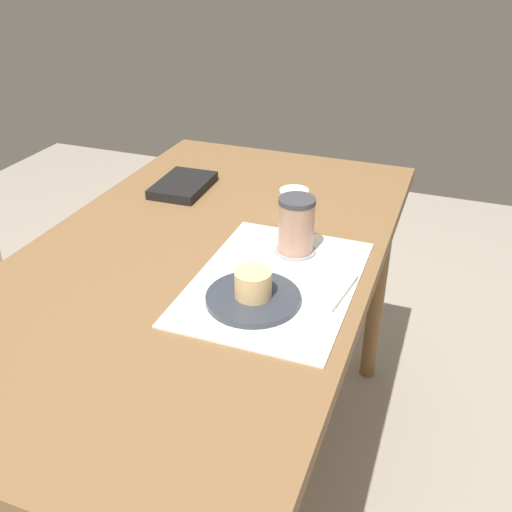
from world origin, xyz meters
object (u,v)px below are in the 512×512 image
at_px(pastry_plate, 253,298).
at_px(sugar_bowl, 294,200).
at_px(dining_table, 204,282).
at_px(coffee_mug, 297,224).
at_px(small_book, 183,185).
at_px(pastry, 253,284).

relative_size(pastry_plate, sugar_bowl, 2.49).
height_order(dining_table, pastry_plate, pastry_plate).
height_order(dining_table, coffee_mug, coffee_mug).
xyz_separation_m(dining_table, sugar_bowl, (0.26, -0.12, 0.11)).
bearing_deg(coffee_mug, small_book, 59.81).
height_order(dining_table, sugar_bowl, sugar_bowl).
relative_size(coffee_mug, small_book, 0.65).
height_order(pastry_plate, small_book, small_book).
xyz_separation_m(pastry_plate, pastry, (0.00, 0.00, 0.03)).
distance_m(dining_table, coffee_mug, 0.25).
bearing_deg(small_book, pastry, -141.79).
relative_size(dining_table, coffee_mug, 10.91).
distance_m(coffee_mug, sugar_bowl, 0.22).
height_order(pastry_plate, coffee_mug, coffee_mug).
height_order(pastry, sugar_bowl, pastry).
xyz_separation_m(sugar_bowl, small_book, (0.01, 0.30, -0.01)).
relative_size(pastry_plate, coffee_mug, 1.49).
relative_size(dining_table, sugar_bowl, 18.23).
distance_m(dining_table, pastry, 0.25).
bearing_deg(sugar_bowl, pastry_plate, -173.14).
distance_m(sugar_bowl, small_book, 0.31).
xyz_separation_m(pastry_plate, coffee_mug, (0.20, -0.02, 0.06)).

